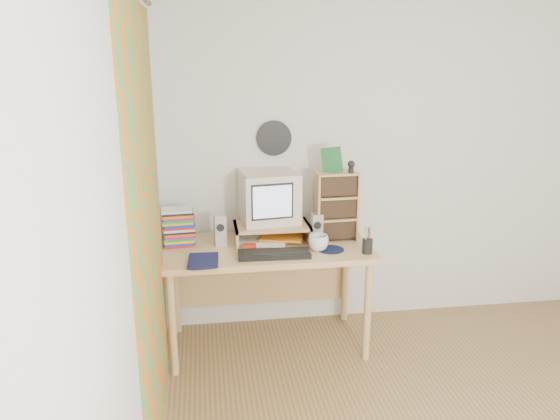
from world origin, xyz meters
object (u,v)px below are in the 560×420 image
object	(u,v)px
cd_rack	(336,206)
mug	(318,243)
dvd_stack	(179,225)
desk	(266,261)
crt_monitor	(270,198)
keyboard	(274,254)
diary	(188,260)

from	to	relation	value
cd_rack	mug	distance (m)	0.32
dvd_stack	mug	distance (m)	0.95
desk	dvd_stack	size ratio (longest dim) A/B	4.86
crt_monitor	cd_rack	size ratio (longest dim) A/B	0.77
crt_monitor	cd_rack	xyz separation A→B (m)	(0.45, -0.08, -0.06)
desk	keyboard	bearing A→B (deg)	-84.74
desk	crt_monitor	bearing A→B (deg)	63.71
mug	diary	xyz separation A→B (m)	(-0.85, -0.11, -0.03)
dvd_stack	cd_rack	xyz separation A→B (m)	(1.08, -0.03, 0.10)
diary	cd_rack	bearing A→B (deg)	19.99
diary	desk	bearing A→B (deg)	33.05
keyboard	cd_rack	size ratio (longest dim) A/B	0.97
desk	keyboard	size ratio (longest dim) A/B	3.01
keyboard	diary	size ratio (longest dim) A/B	2.03
desk	cd_rack	size ratio (longest dim) A/B	2.91
crt_monitor	dvd_stack	bearing A→B (deg)	176.39
desk	diary	xyz separation A→B (m)	(-0.52, -0.31, 0.16)
keyboard	mug	world-z (taller)	mug
crt_monitor	keyboard	world-z (taller)	crt_monitor
dvd_stack	diary	xyz separation A→B (m)	(0.06, -0.35, -0.12)
desk	crt_monitor	distance (m)	0.44
keyboard	mug	distance (m)	0.32
desk	mug	xyz separation A→B (m)	(0.33, -0.20, 0.19)
crt_monitor	diary	world-z (taller)	crt_monitor
dvd_stack	diary	bearing A→B (deg)	-83.98
crt_monitor	cd_rack	world-z (taller)	cd_rack
dvd_stack	mug	xyz separation A→B (m)	(0.92, -0.24, -0.09)
desk	cd_rack	bearing A→B (deg)	1.22
mug	crt_monitor	bearing A→B (deg)	135.29
crt_monitor	dvd_stack	distance (m)	0.65
mug	cd_rack	bearing A→B (deg)	51.65
dvd_stack	cd_rack	size ratio (longest dim) A/B	0.60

